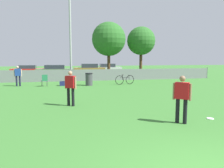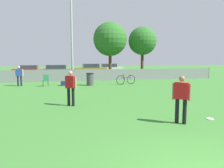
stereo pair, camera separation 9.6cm
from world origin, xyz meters
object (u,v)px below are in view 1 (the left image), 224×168
at_px(folding_chair_sideline, 45,80).
at_px(light_pole, 70,24).
at_px(trash_bin, 89,79).
at_px(tree_far_right, 141,41).
at_px(player_thrower_red, 182,96).
at_px(parked_car_silver, 107,68).
at_px(spectator_in_blue, 18,75).
at_px(player_defender_red, 70,86).
at_px(parked_car_olive, 55,70).
at_px(tree_near_pole, 109,39).
at_px(parked_car_red, 28,70).
at_px(frisbee_disc, 210,118).
at_px(gear_bag_sideline, 64,83).
at_px(bicycle_sideline, 125,80).
at_px(parked_car_tan, 89,69).

bearing_deg(folding_chair_sideline, light_pole, -131.01).
bearing_deg(trash_bin, tree_far_right, 42.05).
bearing_deg(trash_bin, player_thrower_red, -80.26).
bearing_deg(parked_car_silver, spectator_in_blue, -125.50).
distance_m(player_defender_red, parked_car_olive, 18.15).
bearing_deg(parked_car_silver, light_pole, -119.84).
xyz_separation_m(tree_near_pole, spectator_in_blue, (-8.16, -4.62, -3.24)).
bearing_deg(parked_car_red, frisbee_disc, -67.88).
bearing_deg(gear_bag_sideline, spectator_in_blue, 173.15).
distance_m(player_defender_red, spectator_in_blue, 8.94).
distance_m(light_pole, parked_car_red, 10.82).
bearing_deg(spectator_in_blue, parked_car_silver, -129.10).
xyz_separation_m(spectator_in_blue, gear_bag_sideline, (3.52, -0.42, -0.74)).
height_order(trash_bin, parked_car_olive, parked_car_olive).
bearing_deg(folding_chair_sideline, tree_far_right, -165.83).
distance_m(gear_bag_sideline, parked_car_silver, 15.62).
bearing_deg(parked_car_silver, tree_far_right, -77.06).
height_order(light_pole, parked_car_olive, light_pole).
bearing_deg(parked_car_red, bicycle_sideline, -53.48).
relative_size(trash_bin, parked_car_tan, 0.24).
bearing_deg(light_pole, tree_near_pole, 9.12).
bearing_deg(parked_car_silver, folding_chair_sideline, -118.52).
relative_size(parked_car_red, parked_car_olive, 0.87).
xyz_separation_m(player_defender_red, parked_car_silver, (6.05, 21.95, -0.26)).
xyz_separation_m(frisbee_disc, trash_bin, (-3.17, 10.61, 0.49)).
distance_m(spectator_in_blue, bicycle_sideline, 8.48).
bearing_deg(spectator_in_blue, trash_bin, 168.21).
bearing_deg(light_pole, player_defender_red, -91.99).
relative_size(gear_bag_sideline, parked_car_red, 0.19).
bearing_deg(light_pole, tree_far_right, 7.80).
height_order(tree_far_right, gear_bag_sideline, tree_far_right).
bearing_deg(parked_car_tan, parked_car_silver, 36.73).
height_order(trash_bin, parked_car_tan, parked_car_tan).
distance_m(tree_far_right, gear_bag_sideline, 10.71).
relative_size(spectator_in_blue, trash_bin, 1.57).
bearing_deg(gear_bag_sideline, frisbee_disc, -65.09).
relative_size(light_pole, tree_far_right, 1.67).
bearing_deg(parked_car_red, player_defender_red, -76.73).
relative_size(player_defender_red, parked_car_olive, 0.34).
bearing_deg(gear_bag_sideline, parked_car_silver, 66.13).
xyz_separation_m(tree_far_right, parked_car_silver, (-2.05, 8.82, -3.38)).
distance_m(light_pole, gear_bag_sideline, 6.93).
xyz_separation_m(tree_near_pole, player_defender_red, (-4.37, -12.72, -3.21)).
bearing_deg(player_defender_red, player_thrower_red, -8.39).
bearing_deg(parked_car_olive, folding_chair_sideline, -89.13).
bearing_deg(trash_bin, gear_bag_sideline, 169.72).
relative_size(player_thrower_red, frisbee_disc, 6.40).
bearing_deg(bicycle_sideline, parked_car_olive, 108.86).
distance_m(frisbee_disc, gear_bag_sideline, 12.08).
relative_size(trash_bin, gear_bag_sideline, 1.33).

